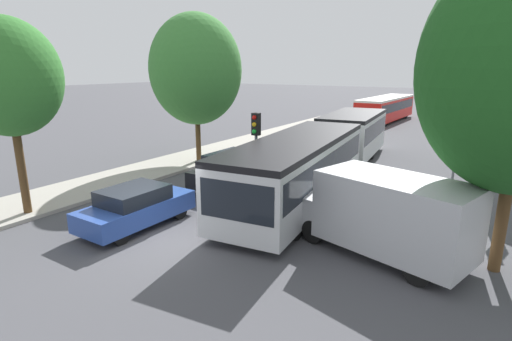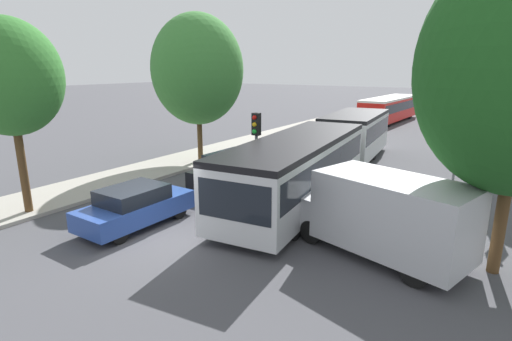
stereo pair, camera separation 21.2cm
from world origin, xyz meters
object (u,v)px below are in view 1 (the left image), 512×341
Objects in this scene: city_bus_rear at (386,107)px; direction_sign_post at (490,144)px; queued_car_green at (290,150)px; queued_car_black at (235,169)px; no_entry_sign at (454,165)px; white_van at (386,214)px; tree_left_mid at (195,72)px; queued_car_red at (330,134)px; traffic_light at (256,135)px; queued_car_blue at (136,207)px; articulated_bus at (326,149)px; tree_left_near at (8,78)px.

direction_sign_post reaches higher than city_bus_rear.
queued_car_green is 10.14m from direction_sign_post.
no_entry_sign is at bearing -81.66° from queued_car_black.
tree_left_mid reaches higher than white_van.
white_van is at bearing -112.59° from queued_car_black.
no_entry_sign reaches higher than queued_car_red.
traffic_light reaches higher than queued_car_red.
direction_sign_post is 0.45× the size of tree_left_mid.
articulated_bus is at bearing -18.62° from queued_car_blue.
tree_left_near reaches higher than no_entry_sign.
city_bus_rear reaches higher than queued_car_green.
queued_car_green is 13.48m from tree_left_near.
queued_car_blue is at bearing 179.80° from queued_car_black.
direction_sign_post is at bearing -132.59° from queued_car_red.
queued_car_black is at bearing -179.51° from queued_car_green.
traffic_light reaches higher than city_bus_rear.
tree_left_mid reaches higher than queued_car_green.
no_entry_sign is at bearing 59.02° from direction_sign_post.
articulated_bus is at bearing -169.86° from city_bus_rear.
queued_car_green is 11.22m from white_van.
white_van reaches higher than queued_car_red.
queued_car_blue is at bearing -177.71° from city_bus_rear.
no_entry_sign is at bearing 100.68° from traffic_light.
traffic_light is (1.50, -26.21, 1.14)m from city_bus_rear.
articulated_bus is 12.80m from tree_left_near.
city_bus_rear is 23.69m from tree_left_mid.
white_van is 12.69m from tree_left_near.
traffic_light reaches higher than queued_car_blue.
direction_sign_post is (0.97, 0.99, 0.69)m from no_entry_sign.
queued_car_green is (-2.91, 2.07, -0.74)m from articulated_bus.
tree_left_mid is (-12.94, 1.65, 3.02)m from no_entry_sign.
queued_car_blue is 10.17m from tree_left_mid.
queued_car_blue is 5.97m from tree_left_near.
city_bus_rear is 3.25× the size of traffic_light.
white_van is at bearing -15.07° from no_entry_sign.
tree_left_near is (-11.61, -3.65, 3.59)m from white_van.
tree_left_near is (-4.27, -12.12, 4.08)m from queued_car_green.
articulated_bus is 2.22× the size of tree_left_mid.
white_van is at bearing -137.86° from queued_car_green.
city_bus_rear is at bearing -160.61° from no_entry_sign.
traffic_light reaches higher than queued_car_black.
no_entry_sign reaches higher than queued_car_blue.
queued_car_black is 11.25m from queued_car_red.
white_van is at bearing 28.68° from articulated_bus.
queued_car_green is (0.21, 10.71, 0.06)m from queued_car_blue.
city_bus_rear is (-3.10, 22.63, -0.13)m from articulated_bus.
direction_sign_post is (9.47, -3.14, 1.81)m from queued_car_green.
queued_car_blue is 1.40× the size of no_entry_sign.
articulated_bus is 4.08× the size of queued_car_green.
queued_car_green is (0.19, -20.56, -0.61)m from city_bus_rear.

